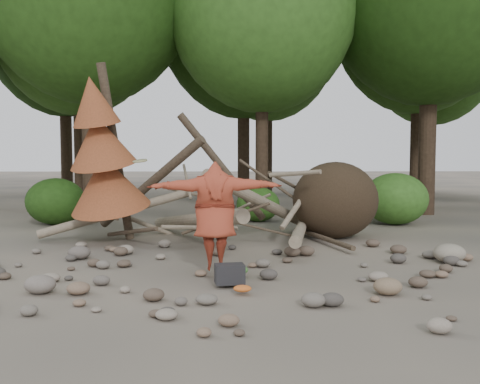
{
  "coord_description": "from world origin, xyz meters",
  "views": [
    {
      "loc": [
        -0.13,
        -9.34,
        2.16
      ],
      "look_at": [
        0.09,
        1.5,
        1.4
      ],
      "focal_mm": 40.0,
      "sensor_mm": 36.0,
      "label": 1
    }
  ],
  "objects": [
    {
      "name": "bush_mid",
      "position": [
        0.8,
        7.8,
        0.56
      ],
      "size": [
        1.4,
        1.4,
        1.12
      ],
      "primitive_type": "ellipsoid",
      "color": "#2B5919",
      "rests_on": "ground"
    },
    {
      "name": "boulder_front_right",
      "position": [
        2.31,
        -1.29,
        0.13
      ],
      "size": [
        0.44,
        0.4,
        0.27
      ],
      "primitive_type": "ellipsoid",
      "color": "#806950",
      "rests_on": "ground"
    },
    {
      "name": "cloth_green",
      "position": [
        -0.05,
        -0.11,
        0.09
      ],
      "size": [
        0.5,
        0.41,
        0.19
      ],
      "primitive_type": "ellipsoid",
      "color": "#3B702C",
      "rests_on": "ground"
    },
    {
      "name": "ground",
      "position": [
        0.0,
        0.0,
        0.0
      ],
      "size": [
        120.0,
        120.0,
        0.0
      ],
      "primitive_type": "plane",
      "color": "#514C44",
      "rests_on": "ground"
    },
    {
      "name": "boulder_mid_right",
      "position": [
        4.28,
        1.14,
        0.19
      ],
      "size": [
        0.64,
        0.57,
        0.38
      ],
      "primitive_type": "ellipsoid",
      "color": "gray",
      "rests_on": "ground"
    },
    {
      "name": "backpack",
      "position": [
        -0.12,
        -0.75,
        0.16
      ],
      "size": [
        0.51,
        0.38,
        0.32
      ],
      "primitive_type": "cube",
      "rotation": [
        0.0,
        0.0,
        0.15
      ],
      "color": "black",
      "rests_on": "ground"
    },
    {
      "name": "bush_right",
      "position": [
        5.0,
        7.0,
        0.8
      ],
      "size": [
        2.0,
        2.0,
        1.6
      ],
      "primitive_type": "ellipsoid",
      "color": "#366920",
      "rests_on": "ground"
    },
    {
      "name": "dead_conifer",
      "position": [
        -3.12,
        3.37,
        2.11
      ],
      "size": [
        2.06,
        2.16,
        4.35
      ],
      "color": "#4C3F30",
      "rests_on": "ground"
    },
    {
      "name": "boulder_front_left",
      "position": [
        -3.08,
        -1.1,
        0.14
      ],
      "size": [
        0.48,
        0.43,
        0.29
      ],
      "primitive_type": "ellipsoid",
      "color": "slate",
      "rests_on": "ground"
    },
    {
      "name": "frisbee_thrower",
      "position": [
        -0.39,
        0.23,
        1.06
      ],
      "size": [
        2.66,
        0.92,
        2.02
      ],
      "color": "#9D3823",
      "rests_on": "ground"
    },
    {
      "name": "bush_left",
      "position": [
        -5.5,
        7.2,
        0.72
      ],
      "size": [
        1.8,
        1.8,
        1.44
      ],
      "primitive_type": "ellipsoid",
      "color": "#214612",
      "rests_on": "ground"
    },
    {
      "name": "boulder_mid_left",
      "position": [
        -3.24,
        1.65,
        0.14
      ],
      "size": [
        0.46,
        0.42,
        0.28
      ],
      "primitive_type": "ellipsoid",
      "color": "#615852",
      "rests_on": "ground"
    },
    {
      "name": "cloth_orange",
      "position": [
        0.07,
        -1.25,
        0.05
      ],
      "size": [
        0.28,
        0.23,
        0.1
      ],
      "primitive_type": "ellipsoid",
      "color": "#C65C22",
      "rests_on": "ground"
    },
    {
      "name": "deadfall_pile",
      "position": [
        2.02,
        4.24,
        0.95
      ],
      "size": [
        8.55,
        5.24,
        3.3
      ],
      "color": "#332619",
      "rests_on": "ground"
    }
  ]
}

